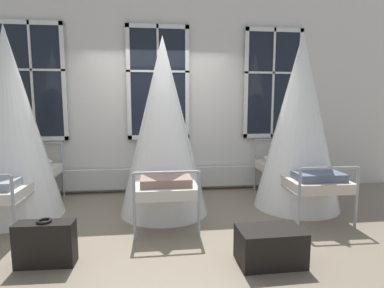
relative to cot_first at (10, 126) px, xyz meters
name	(u,v)px	position (x,y,z in m)	size (l,w,h in m)	color
ground	(162,216)	(2.04, -0.28, -1.27)	(20.57, 20.57, 0.00)	gray
back_wall_with_windows	(158,94)	(2.04, 1.12, 0.48)	(9.03, 0.10, 3.51)	silver
window_bank	(159,127)	(2.04, 1.00, -0.11)	(5.24, 0.10, 2.85)	black
cot_first	(10,126)	(0.00, 0.00, 0.00)	(1.28, 1.88, 2.64)	#9EA3A8
cot_second	(163,129)	(2.08, -0.08, -0.06)	(1.28, 1.87, 2.52)	#9EA3A8
cot_third	(299,124)	(4.12, -0.07, 0.00)	(1.28, 1.89, 2.63)	#9EA3A8
suitcase_dark	(46,244)	(0.87, -1.47, -1.05)	(0.57, 0.23, 0.47)	black
travel_trunk	(270,246)	(3.08, -1.70, -1.10)	(0.64, 0.40, 0.36)	black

